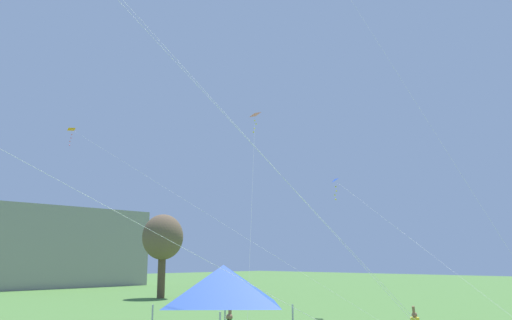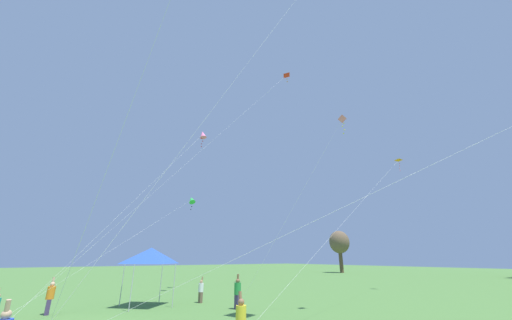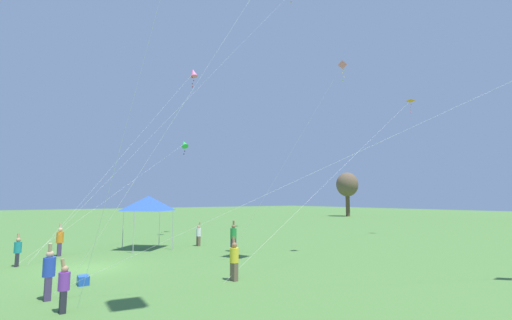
{
  "view_description": "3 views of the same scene",
  "coord_description": "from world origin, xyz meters",
  "px_view_note": "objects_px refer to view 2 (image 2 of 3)",
  "views": [
    {
      "loc": [
        -14.87,
        -5.86,
        3.97
      ],
      "look_at": [
        4.1,
        12.01,
        9.14
      ],
      "focal_mm": 35.0,
      "sensor_mm": 36.0,
      "label": 1
    },
    {
      "loc": [
        16.62,
        -1.76,
        3.14
      ],
      "look_at": [
        4.26,
        7.09,
        8.35
      ],
      "focal_mm": 20.0,
      "sensor_mm": 36.0,
      "label": 2
    },
    {
      "loc": [
        19.88,
        -3.46,
        3.62
      ],
      "look_at": [
        -0.07,
        10.63,
        6.37
      ],
      "focal_mm": 24.0,
      "sensor_mm": 36.0,
      "label": 3
    }
  ],
  "objects_px": {
    "person_green_shirt": "(238,292)",
    "kite_pink_diamond_4": "(203,135)",
    "person_orange_shirt": "(50,296)",
    "person_white_shirt": "(201,290)",
    "kite_red_delta_2": "(286,76)",
    "person_yellow_shirt": "(241,320)",
    "festival_tent": "(151,256)",
    "kite_orange_delta_1": "(397,162)",
    "kite_pink_delta_0": "(340,123)",
    "kite_green_diamond_5": "(192,200)"
  },
  "relations": [
    {
      "from": "kite_orange_delta_1",
      "to": "festival_tent",
      "type": "bearing_deg",
      "value": -106.54
    },
    {
      "from": "person_white_shirt",
      "to": "person_green_shirt",
      "type": "distance_m",
      "value": 3.98
    },
    {
      "from": "person_yellow_shirt",
      "to": "kite_orange_delta_1",
      "type": "xyz_separation_m",
      "value": [
        -4.83,
        22.95,
        11.97
      ]
    },
    {
      "from": "person_orange_shirt",
      "to": "kite_pink_delta_0",
      "type": "bearing_deg",
      "value": 171.65
    },
    {
      "from": "person_green_shirt",
      "to": "kite_orange_delta_1",
      "type": "bearing_deg",
      "value": 159.44
    },
    {
      "from": "person_green_shirt",
      "to": "kite_green_diamond_5",
      "type": "height_order",
      "value": "kite_green_diamond_5"
    },
    {
      "from": "person_yellow_shirt",
      "to": "kite_orange_delta_1",
      "type": "bearing_deg",
      "value": -103.72
    },
    {
      "from": "person_white_shirt",
      "to": "kite_pink_diamond_4",
      "type": "relative_size",
      "value": 0.11
    },
    {
      "from": "person_orange_shirt",
      "to": "kite_orange_delta_1",
      "type": "bearing_deg",
      "value": -165.16
    },
    {
      "from": "kite_orange_delta_1",
      "to": "kite_pink_delta_0",
      "type": "bearing_deg",
      "value": -75.3
    },
    {
      "from": "person_orange_shirt",
      "to": "kite_orange_delta_1",
      "type": "height_order",
      "value": "kite_orange_delta_1"
    },
    {
      "from": "person_white_shirt",
      "to": "kite_pink_delta_0",
      "type": "xyz_separation_m",
      "value": [
        9.97,
        5.1,
        11.12
      ]
    },
    {
      "from": "person_green_shirt",
      "to": "kite_red_delta_2",
      "type": "bearing_deg",
      "value": -159.54
    },
    {
      "from": "person_orange_shirt",
      "to": "kite_pink_diamond_4",
      "type": "distance_m",
      "value": 18.35
    },
    {
      "from": "person_orange_shirt",
      "to": "person_white_shirt",
      "type": "xyz_separation_m",
      "value": [
        0.89,
        9.22,
        -0.12
      ]
    },
    {
      "from": "person_orange_shirt",
      "to": "person_green_shirt",
      "type": "relative_size",
      "value": 0.97
    },
    {
      "from": "person_green_shirt",
      "to": "kite_pink_diamond_4",
      "type": "distance_m",
      "value": 16.81
    },
    {
      "from": "kite_pink_diamond_4",
      "to": "kite_green_diamond_5",
      "type": "distance_m",
      "value": 7.79
    },
    {
      "from": "person_yellow_shirt",
      "to": "kite_red_delta_2",
      "type": "relative_size",
      "value": 0.07
    },
    {
      "from": "festival_tent",
      "to": "person_yellow_shirt",
      "type": "distance_m",
      "value": 11.92
    },
    {
      "from": "festival_tent",
      "to": "kite_red_delta_2",
      "type": "xyz_separation_m",
      "value": [
        -4.22,
        17.51,
        24.71
      ]
    },
    {
      "from": "person_white_shirt",
      "to": "kite_red_delta_2",
      "type": "relative_size",
      "value": 0.06
    },
    {
      "from": "festival_tent",
      "to": "kite_pink_diamond_4",
      "type": "height_order",
      "value": "kite_pink_diamond_4"
    },
    {
      "from": "kite_orange_delta_1",
      "to": "kite_red_delta_2",
      "type": "distance_m",
      "value": 19.52
    },
    {
      "from": "person_green_shirt",
      "to": "kite_pink_diamond_4",
      "type": "relative_size",
      "value": 0.13
    },
    {
      "from": "person_white_shirt",
      "to": "festival_tent",
      "type": "bearing_deg",
      "value": -144.99
    },
    {
      "from": "kite_pink_delta_0",
      "to": "person_orange_shirt",
      "type": "bearing_deg",
      "value": -127.17
    },
    {
      "from": "person_white_shirt",
      "to": "person_yellow_shirt",
      "type": "bearing_deg",
      "value": -63.44
    },
    {
      "from": "person_orange_shirt",
      "to": "kite_orange_delta_1",
      "type": "distance_m",
      "value": 31.77
    },
    {
      "from": "kite_orange_delta_1",
      "to": "kite_red_delta_2",
      "type": "relative_size",
      "value": 0.86
    },
    {
      "from": "person_green_shirt",
      "to": "kite_orange_delta_1",
      "type": "xyz_separation_m",
      "value": [
        2.32,
        18.62,
        11.88
      ]
    },
    {
      "from": "kite_pink_diamond_4",
      "to": "kite_green_diamond_5",
      "type": "xyz_separation_m",
      "value": [
        -4.68,
        1.25,
        -6.09
      ]
    },
    {
      "from": "kite_orange_delta_1",
      "to": "kite_red_delta_2",
      "type": "height_order",
      "value": "kite_red_delta_2"
    },
    {
      "from": "festival_tent",
      "to": "person_orange_shirt",
      "type": "distance_m",
      "value": 5.94
    },
    {
      "from": "person_yellow_shirt",
      "to": "kite_pink_diamond_4",
      "type": "distance_m",
      "value": 21.99
    },
    {
      "from": "kite_red_delta_2",
      "to": "kite_pink_diamond_4",
      "type": "xyz_separation_m",
      "value": [
        0.17,
        -12.36,
        -12.52
      ]
    },
    {
      "from": "person_green_shirt",
      "to": "kite_red_delta_2",
      "type": "height_order",
      "value": "kite_red_delta_2"
    },
    {
      "from": "person_orange_shirt",
      "to": "person_green_shirt",
      "type": "bearing_deg",
      "value": -176.91
    },
    {
      "from": "kite_green_diamond_5",
      "to": "kite_red_delta_2",
      "type": "bearing_deg",
      "value": 67.89
    },
    {
      "from": "festival_tent",
      "to": "kite_green_diamond_5",
      "type": "relative_size",
      "value": 0.26
    },
    {
      "from": "person_orange_shirt",
      "to": "person_yellow_shirt",
      "type": "distance_m",
      "value": 13.2
    },
    {
      "from": "festival_tent",
      "to": "kite_pink_diamond_4",
      "type": "bearing_deg",
      "value": 128.21
    },
    {
      "from": "person_yellow_shirt",
      "to": "kite_red_delta_2",
      "type": "xyz_separation_m",
      "value": [
        -15.91,
        17.36,
        27.04
      ]
    },
    {
      "from": "kite_red_delta_2",
      "to": "kite_green_diamond_5",
      "type": "distance_m",
      "value": 22.13
    },
    {
      "from": "person_white_shirt",
      "to": "kite_green_diamond_5",
      "type": "xyz_separation_m",
      "value": [
        -9.36,
        2.67,
        8.5
      ]
    },
    {
      "from": "person_white_shirt",
      "to": "kite_pink_delta_0",
      "type": "bearing_deg",
      "value": -18.34
    },
    {
      "from": "person_green_shirt",
      "to": "person_yellow_shirt",
      "type": "bearing_deg",
      "value": 45.31
    },
    {
      "from": "kite_pink_diamond_4",
      "to": "festival_tent",
      "type": "bearing_deg",
      "value": -51.79
    },
    {
      "from": "kite_pink_delta_0",
      "to": "kite_red_delta_2",
      "type": "relative_size",
      "value": 0.44
    },
    {
      "from": "person_green_shirt",
      "to": "kite_pink_diamond_4",
      "type": "bearing_deg",
      "value": -107.93
    }
  ]
}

